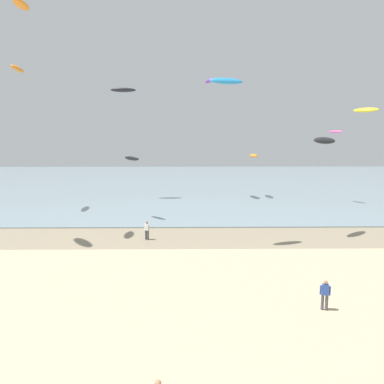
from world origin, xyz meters
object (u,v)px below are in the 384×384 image
at_px(kite_aloft_2, 132,158).
at_px(person_mid_beach, 147,230).
at_px(kite_aloft_0, 226,81).
at_px(kite_aloft_1, 325,140).
at_px(kite_aloft_7, 17,69).
at_px(kite_aloft_4, 254,156).
at_px(kite_aloft_6, 366,110).
at_px(person_nearest_camera, 325,294).
at_px(kite_aloft_8, 21,5).
at_px(kite_aloft_10, 210,81).
at_px(kite_aloft_3, 336,132).
at_px(kite_aloft_9, 123,90).

bearing_deg(kite_aloft_2, person_mid_beach, -26.72).
height_order(kite_aloft_0, kite_aloft_1, kite_aloft_0).
bearing_deg(kite_aloft_7, kite_aloft_4, 100.85).
relative_size(kite_aloft_2, kite_aloft_6, 0.85).
relative_size(kite_aloft_0, kite_aloft_6, 1.00).
bearing_deg(kite_aloft_1, kite_aloft_7, -57.34).
xyz_separation_m(person_nearest_camera, kite_aloft_4, (2.35, 35.63, 5.43)).
relative_size(kite_aloft_4, kite_aloft_8, 1.20).
bearing_deg(kite_aloft_7, kite_aloft_10, 103.43).
bearing_deg(kite_aloft_0, person_mid_beach, -30.59).
relative_size(person_mid_beach, kite_aloft_6, 0.59).
height_order(kite_aloft_0, kite_aloft_6, kite_aloft_0).
relative_size(person_nearest_camera, kite_aloft_10, 0.51).
relative_size(kite_aloft_1, kite_aloft_2, 1.32).
bearing_deg(kite_aloft_0, kite_aloft_3, -148.40).
xyz_separation_m(kite_aloft_2, kite_aloft_7, (-13.97, 4.80, 10.28)).
bearing_deg(kite_aloft_7, person_nearest_camera, 39.98).
height_order(kite_aloft_0, kite_aloft_9, kite_aloft_9).
bearing_deg(kite_aloft_1, kite_aloft_0, -20.28).
height_order(kite_aloft_3, kite_aloft_7, kite_aloft_7).
height_order(kite_aloft_2, kite_aloft_6, kite_aloft_6).
height_order(kite_aloft_1, kite_aloft_8, kite_aloft_8).
distance_m(kite_aloft_4, kite_aloft_7, 33.18).
bearing_deg(kite_aloft_10, kite_aloft_6, -126.97).
xyz_separation_m(kite_aloft_4, kite_aloft_8, (-23.89, -21.16, 14.01)).
distance_m(kite_aloft_1, kite_aloft_2, 19.98).
bearing_deg(kite_aloft_3, kite_aloft_9, -131.02).
height_order(kite_aloft_0, kite_aloft_2, kite_aloft_0).
xyz_separation_m(kite_aloft_4, kite_aloft_9, (-18.90, -1.29, 9.32)).
relative_size(person_mid_beach, kite_aloft_0, 0.59).
height_order(kite_aloft_0, kite_aloft_4, kite_aloft_0).
bearing_deg(kite_aloft_8, kite_aloft_9, 165.16).
relative_size(kite_aloft_6, kite_aloft_10, 0.87).
relative_size(person_nearest_camera, kite_aloft_2, 0.70).
distance_m(kite_aloft_3, kite_aloft_6, 6.47).
distance_m(kite_aloft_6, kite_aloft_8, 37.42).
bearing_deg(kite_aloft_3, kite_aloft_8, -98.41).
bearing_deg(kite_aloft_2, person_nearest_camera, -11.33).
bearing_deg(person_mid_beach, kite_aloft_3, 36.04).
height_order(person_nearest_camera, kite_aloft_3, kite_aloft_3).
height_order(kite_aloft_8, kite_aloft_9, kite_aloft_8).
xyz_separation_m(person_nearest_camera, kite_aloft_6, (13.50, 24.88, 11.41)).
bearing_deg(kite_aloft_3, kite_aloft_6, -24.30).
bearing_deg(kite_aloft_0, kite_aloft_8, -25.40).
distance_m(person_mid_beach, kite_aloft_2, 10.29).
bearing_deg(kite_aloft_7, kite_aloft_3, 89.93).
distance_m(kite_aloft_0, kite_aloft_1, 11.00).
height_order(kite_aloft_4, kite_aloft_8, kite_aloft_8).
bearing_deg(kite_aloft_3, kite_aloft_0, -75.68).
bearing_deg(kite_aloft_0, kite_aloft_7, -48.69).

